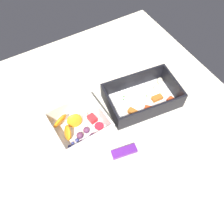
{
  "coord_description": "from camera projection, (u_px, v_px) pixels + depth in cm",
  "views": [
    {
      "loc": [
        16.86,
        31.78,
        61.14
      ],
      "look_at": [
        -1.77,
        -0.29,
        4.0
      ],
      "focal_mm": 37.11,
      "sensor_mm": 36.0,
      "label": 1
    }
  ],
  "objects": [
    {
      "name": "table_surface",
      "position": [
        107.0,
        121.0,
        0.7
      ],
      "size": [
        80.0,
        80.0,
        2.0
      ],
      "primitive_type": "cube",
      "color": "beige",
      "rests_on": "ground"
    },
    {
      "name": "candy_bar",
      "position": [
        124.0,
        152.0,
        0.63
      ],
      "size": [
        7.33,
        3.68,
        1.2
      ],
      "primitive_type": "cube",
      "rotation": [
        0.0,
        0.0,
        -0.19
      ],
      "color": "#51197A",
      "rests_on": "table_surface"
    },
    {
      "name": "fruit_bowl",
      "position": [
        79.0,
        126.0,
        0.65
      ],
      "size": [
        15.31,
        14.48,
        6.36
      ],
      "rotation": [
        0.0,
        0.0,
        0.05
      ],
      "color": "white",
      "rests_on": "table_surface"
    },
    {
      "name": "pasta_container",
      "position": [
        142.0,
        98.0,
        0.71
      ],
      "size": [
        23.34,
        16.34,
        6.34
      ],
      "rotation": [
        0.0,
        0.0,
        -0.13
      ],
      "color": "white",
      "rests_on": "table_surface"
    }
  ]
}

